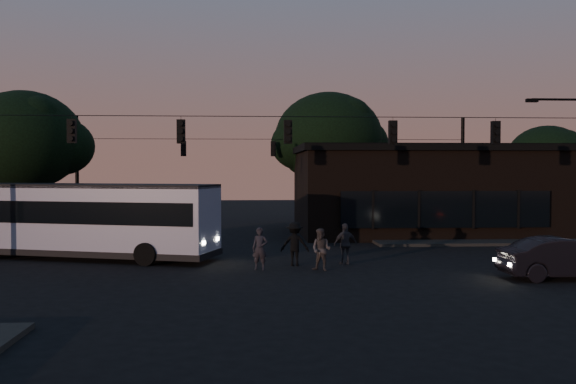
{
  "coord_description": "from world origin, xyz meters",
  "views": [
    {
      "loc": [
        -1.69,
        -23.17,
        3.95
      ],
      "look_at": [
        0.0,
        4.0,
        3.0
      ],
      "focal_mm": 40.0,
      "sensor_mm": 36.0,
      "label": 1
    }
  ],
  "objects": [
    {
      "name": "signal_rig_far",
      "position": [
        0.0,
        20.0,
        4.2
      ],
      "size": [
        26.24,
        0.3,
        7.5
      ],
      "color": "black",
      "rests_on": "ground"
    },
    {
      "name": "pedestrian_c",
      "position": [
        2.35,
        3.18,
        0.86
      ],
      "size": [
        1.07,
        0.62,
        1.72
      ],
      "primitive_type": "imported",
      "rotation": [
        0.0,
        0.0,
        3.35
      ],
      "color": "#27282F",
      "rests_on": "ground"
    },
    {
      "name": "pedestrian_b",
      "position": [
        1.16,
        1.64,
        0.83
      ],
      "size": [
        1.01,
        0.95,
        1.65
      ],
      "primitive_type": "imported",
      "rotation": [
        0.0,
        0.0,
        -0.54
      ],
      "color": "#3B3535",
      "rests_on": "ground"
    },
    {
      "name": "pedestrian_d",
      "position": [
        0.21,
        2.99,
        0.9
      ],
      "size": [
        1.21,
        0.76,
        1.8
      ],
      "primitive_type": "imported",
      "rotation": [
        0.0,
        0.0,
        3.06
      ],
      "color": "black",
      "rests_on": "ground"
    },
    {
      "name": "pedestrian_a",
      "position": [
        -1.23,
        2.0,
        0.84
      ],
      "size": [
        0.69,
        0.52,
        1.68
      ],
      "primitive_type": "imported",
      "rotation": [
        0.0,
        0.0,
        -0.21
      ],
      "color": "black",
      "rests_on": "ground"
    },
    {
      "name": "sidewalk_far_right",
      "position": [
        12.0,
        14.0,
        0.07
      ],
      "size": [
        14.0,
        10.0,
        0.15
      ],
      "primitive_type": "cube",
      "color": "black",
      "rests_on": "ground"
    },
    {
      "name": "ground",
      "position": [
        0.0,
        0.0,
        0.0
      ],
      "size": [
        120.0,
        120.0,
        0.0
      ],
      "primitive_type": "plane",
      "color": "black",
      "rests_on": "ground"
    },
    {
      "name": "sidewalk_far_left",
      "position": [
        -14.0,
        14.0,
        0.07
      ],
      "size": [
        14.0,
        10.0,
        0.15
      ],
      "primitive_type": "cube",
      "color": "black",
      "rests_on": "ground"
    },
    {
      "name": "tree_right",
      "position": [
        18.0,
        18.0,
        4.63
      ],
      "size": [
        5.2,
        5.2,
        6.86
      ],
      "color": "black",
      "rests_on": "ground"
    },
    {
      "name": "signal_rig_near",
      "position": [
        0.0,
        4.0,
        4.45
      ],
      "size": [
        26.24,
        0.3,
        7.5
      ],
      "color": "black",
      "rests_on": "ground"
    },
    {
      "name": "car",
      "position": [
        9.7,
        -0.86,
        0.75
      ],
      "size": [
        4.6,
        1.66,
        1.51
      ],
      "primitive_type": "imported",
      "rotation": [
        0.0,
        0.0,
        1.58
      ],
      "color": "black",
      "rests_on": "ground"
    },
    {
      "name": "building",
      "position": [
        9.0,
        15.97,
        2.71
      ],
      "size": [
        15.4,
        10.41,
        5.4
      ],
      "color": "black",
      "rests_on": "ground"
    },
    {
      "name": "bus",
      "position": [
        -8.85,
        5.64,
        1.86
      ],
      "size": [
        12.05,
        6.15,
        3.32
      ],
      "rotation": [
        0.0,
        0.0,
        -0.31
      ],
      "color": "#898EAF",
      "rests_on": "ground"
    },
    {
      "name": "tree_left",
      "position": [
        -14.0,
        13.0,
        5.57
      ],
      "size": [
        6.4,
        6.4,
        8.3
      ],
      "color": "black",
      "rests_on": "ground"
    },
    {
      "name": "tree_behind",
      "position": [
        4.0,
        22.0,
        6.19
      ],
      "size": [
        7.6,
        7.6,
        9.43
      ],
      "color": "black",
      "rests_on": "ground"
    }
  ]
}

